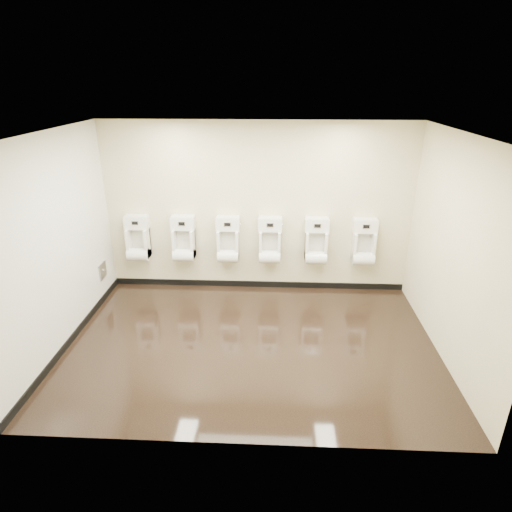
{
  "coord_description": "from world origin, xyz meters",
  "views": [
    {
      "loc": [
        0.3,
        -4.95,
        3.38
      ],
      "look_at": [
        0.04,
        0.55,
        1.08
      ],
      "focal_mm": 30.0,
      "sensor_mm": 36.0,
      "label": 1
    }
  ],
  "objects_px": {
    "urinal_5": "(364,245)",
    "access_panel": "(103,270)",
    "urinal_2": "(228,243)",
    "urinal_4": "(316,244)",
    "urinal_0": "(138,241)",
    "urinal_3": "(270,244)",
    "urinal_1": "(184,242)"
  },
  "relations": [
    {
      "from": "urinal_3",
      "to": "urinal_1",
      "type": "bearing_deg",
      "value": 180.0
    },
    {
      "from": "urinal_1",
      "to": "urinal_5",
      "type": "distance_m",
      "value": 2.96
    },
    {
      "from": "urinal_1",
      "to": "access_panel",
      "type": "bearing_deg",
      "value": -161.68
    },
    {
      "from": "access_panel",
      "to": "urinal_4",
      "type": "distance_m",
      "value": 3.5
    },
    {
      "from": "urinal_4",
      "to": "urinal_2",
      "type": "bearing_deg",
      "value": 180.0
    },
    {
      "from": "access_panel",
      "to": "urinal_3",
      "type": "bearing_deg",
      "value": 8.81
    },
    {
      "from": "urinal_1",
      "to": "urinal_4",
      "type": "relative_size",
      "value": 1.0
    },
    {
      "from": "urinal_0",
      "to": "urinal_4",
      "type": "relative_size",
      "value": 1.0
    },
    {
      "from": "urinal_3",
      "to": "urinal_0",
      "type": "bearing_deg",
      "value": 180.0
    },
    {
      "from": "urinal_0",
      "to": "urinal_5",
      "type": "bearing_deg",
      "value": 0.0
    },
    {
      "from": "urinal_0",
      "to": "urinal_3",
      "type": "xyz_separation_m",
      "value": [
        2.2,
        0.0,
        0.0
      ]
    },
    {
      "from": "access_panel",
      "to": "urinal_4",
      "type": "bearing_deg",
      "value": 6.9
    },
    {
      "from": "urinal_2",
      "to": "urinal_3",
      "type": "bearing_deg",
      "value": 0.0
    },
    {
      "from": "urinal_5",
      "to": "access_panel",
      "type": "bearing_deg",
      "value": -174.35
    },
    {
      "from": "urinal_5",
      "to": "urinal_1",
      "type": "bearing_deg",
      "value": 180.0
    },
    {
      "from": "urinal_0",
      "to": "urinal_3",
      "type": "bearing_deg",
      "value": 0.0
    },
    {
      "from": "access_panel",
      "to": "urinal_5",
      "type": "bearing_deg",
      "value": 5.65
    },
    {
      "from": "urinal_4",
      "to": "urinal_5",
      "type": "relative_size",
      "value": 1.0
    },
    {
      "from": "urinal_1",
      "to": "urinal_3",
      "type": "relative_size",
      "value": 1.0
    },
    {
      "from": "urinal_0",
      "to": "urinal_5",
      "type": "relative_size",
      "value": 1.0
    },
    {
      "from": "urinal_0",
      "to": "urinal_1",
      "type": "distance_m",
      "value": 0.77
    },
    {
      "from": "urinal_4",
      "to": "urinal_5",
      "type": "height_order",
      "value": "same"
    },
    {
      "from": "access_panel",
      "to": "urinal_3",
      "type": "distance_m",
      "value": 2.75
    },
    {
      "from": "urinal_0",
      "to": "urinal_2",
      "type": "xyz_separation_m",
      "value": [
        1.51,
        0.0,
        0.0
      ]
    },
    {
      "from": "urinal_3",
      "to": "urinal_5",
      "type": "relative_size",
      "value": 1.0
    },
    {
      "from": "urinal_2",
      "to": "urinal_5",
      "type": "bearing_deg",
      "value": 0.0
    },
    {
      "from": "access_panel",
      "to": "urinal_3",
      "type": "xyz_separation_m",
      "value": [
        2.7,
        0.42,
        0.36
      ]
    },
    {
      "from": "urinal_0",
      "to": "urinal_2",
      "type": "distance_m",
      "value": 1.51
    },
    {
      "from": "urinal_2",
      "to": "urinal_4",
      "type": "bearing_deg",
      "value": 0.0
    },
    {
      "from": "urinal_0",
      "to": "urinal_4",
      "type": "bearing_deg",
      "value": 0.0
    },
    {
      "from": "urinal_3",
      "to": "urinal_4",
      "type": "bearing_deg",
      "value": 0.0
    },
    {
      "from": "urinal_4",
      "to": "urinal_5",
      "type": "distance_m",
      "value": 0.77
    }
  ]
}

